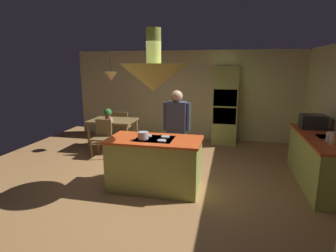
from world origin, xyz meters
TOP-DOWN VIEW (x-y plane):
  - ground at (0.00, 0.00)m, footprint 8.16×8.16m
  - wall_back at (0.00, 3.45)m, footprint 6.80×0.10m
  - kitchen_island at (0.00, -0.20)m, footprint 1.60×0.86m
  - counter_run_right at (2.84, 0.60)m, footprint 0.73×2.17m
  - oven_tower at (1.10, 3.04)m, footprint 0.66×0.62m
  - dining_table at (-1.70, 1.90)m, footprint 1.15×0.84m
  - person_at_island at (0.25, 0.50)m, footprint 0.53×0.22m
  - range_hood at (0.00, -0.20)m, footprint 1.10×1.10m
  - pendant_light_over_table at (-1.70, 1.90)m, footprint 0.32×0.32m
  - chair_facing_island at (-1.70, 1.26)m, footprint 0.40×0.40m
  - chair_by_back_wall at (-1.70, 2.54)m, footprint 0.40×0.40m
  - potted_plant_on_table at (-1.80, 1.83)m, footprint 0.20×0.20m
  - cup_on_table at (-1.66, 1.69)m, footprint 0.07×0.07m
  - canister_flour at (2.84, 0.07)m, footprint 0.11×0.11m
  - canister_sugar at (2.84, 0.25)m, footprint 0.10×0.10m
  - microwave_on_counter at (2.84, 1.24)m, footprint 0.46×0.36m
  - cooking_pot_on_cooktop at (-0.16, -0.33)m, footprint 0.18×0.18m

SIDE VIEW (x-z plane):
  - ground at x=0.00m, z-range 0.00..0.00m
  - kitchen_island at x=0.00m, z-range -0.01..0.92m
  - counter_run_right at x=2.84m, z-range 0.01..0.91m
  - chair_facing_island at x=-1.70m, z-range 0.07..0.94m
  - chair_by_back_wall at x=-1.70m, z-range 0.07..0.94m
  - dining_table at x=-1.70m, z-range 0.28..1.04m
  - cup_on_table at x=-1.66m, z-range 0.76..0.85m
  - potted_plant_on_table at x=-1.80m, z-range 0.78..1.08m
  - person_at_island at x=0.25m, z-range 0.12..1.79m
  - canister_sugar at x=2.84m, z-range 0.90..1.06m
  - cooking_pot_on_cooktop at x=-0.16m, z-range 0.92..1.04m
  - canister_flour at x=2.84m, z-range 0.90..1.10m
  - microwave_on_counter at x=2.84m, z-range 0.90..1.18m
  - oven_tower at x=1.10m, z-range 0.00..2.10m
  - wall_back at x=0.00m, z-range 0.00..2.55m
  - pendant_light_over_table at x=-1.70m, z-range 1.45..2.27m
  - range_hood at x=0.00m, z-range 1.45..2.45m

